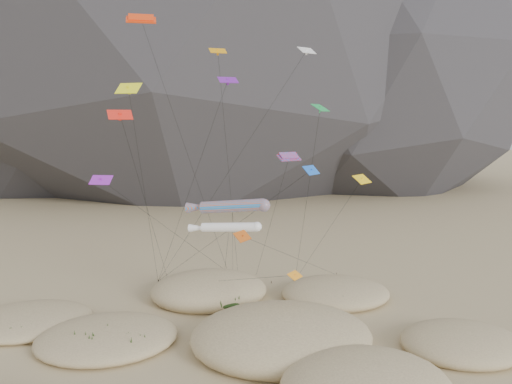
# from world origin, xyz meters

# --- Properties ---
(ground) EXTENTS (500.00, 500.00, 0.00)m
(ground) POSITION_xyz_m (0.00, 0.00, 0.00)
(ground) COLOR #CCB789
(ground) RESTS_ON ground
(dunes) EXTENTS (51.16, 39.00, 4.31)m
(dunes) POSITION_xyz_m (-0.61, 4.46, 0.76)
(dunes) COLOR #CCB789
(dunes) RESTS_ON ground
(dune_grass) EXTENTS (42.24, 27.82, 1.49)m
(dune_grass) POSITION_xyz_m (-2.29, 3.55, 0.82)
(dune_grass) COLOR black
(dune_grass) RESTS_ON ground
(kite_stakes) EXTENTS (23.06, 3.13, 0.30)m
(kite_stakes) POSITION_xyz_m (2.95, 23.06, 0.15)
(kite_stakes) COLOR #3F2D1E
(kite_stakes) RESTS_ON ground
(rainbow_tube_kite) EXTENTS (8.19, 15.20, 12.67)m
(rainbow_tube_kite) POSITION_xyz_m (-0.01, 11.74, 11.68)
(rainbow_tube_kite) COLOR #F9581A
(rainbow_tube_kite) RESTS_ON ground
(white_tube_kite) EXTENTS (7.08, 13.59, 10.41)m
(white_tube_kite) POSITION_xyz_m (-0.40, 11.27, 9.65)
(white_tube_kite) COLOR white
(white_tube_kite) RESTS_ON ground
(orange_parafoil) EXTENTS (11.11, 10.83, 30.37)m
(orange_parafoil) POSITION_xyz_m (-8.01, 14.36, 29.49)
(orange_parafoil) COLOR red
(orange_parafoil) RESTS_ON ground
(multi_parafoil) EXTENTS (2.85, 12.42, 16.86)m
(multi_parafoil) POSITION_xyz_m (6.52, 13.81, 16.23)
(multi_parafoil) COLOR #FF1A3D
(multi_parafoil) RESTS_ON ground
(delta_kites) EXTENTS (28.90, 20.93, 28.07)m
(delta_kites) POSITION_xyz_m (0.43, 11.34, 18.16)
(delta_kites) COLOR purple
(delta_kites) RESTS_ON ground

